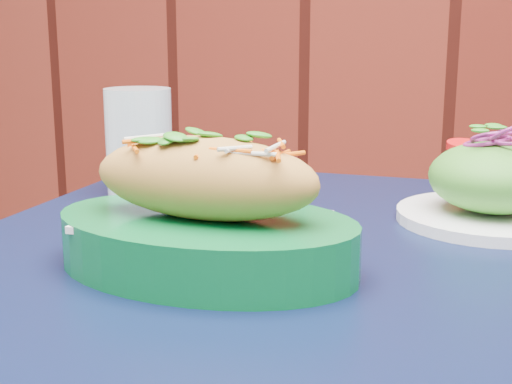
# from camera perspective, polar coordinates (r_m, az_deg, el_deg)

# --- Properties ---
(cafe_table) EXTENTS (0.81, 0.81, 0.75)m
(cafe_table) POSITION_cam_1_polar(r_m,az_deg,el_deg) (0.67, 7.90, -12.99)
(cafe_table) COLOR black
(cafe_table) RESTS_ON ground
(banh_mi_basket) EXTENTS (0.28, 0.20, 0.12)m
(banh_mi_basket) POSITION_cam_1_polar(r_m,az_deg,el_deg) (0.61, -4.08, -2.05)
(banh_mi_basket) COLOR #07602A
(banh_mi_basket) RESTS_ON cafe_table
(salad_plate) EXTENTS (0.20, 0.20, 0.11)m
(salad_plate) POSITION_cam_1_polar(r_m,az_deg,el_deg) (0.80, 18.45, 0.51)
(salad_plate) COLOR white
(salad_plate) RESTS_ON cafe_table
(water_glass) EXTENTS (0.08, 0.08, 0.13)m
(water_glass) POSITION_cam_1_polar(r_m,az_deg,el_deg) (0.90, -9.34, 3.95)
(water_glass) COLOR silver
(water_glass) RESTS_ON cafe_table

